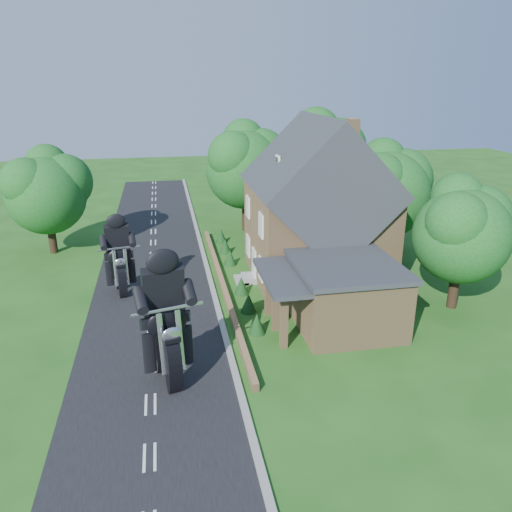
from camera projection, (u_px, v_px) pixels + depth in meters
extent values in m
plane|color=#1E5116|center=(152.00, 333.00, 25.50)|extent=(120.00, 120.00, 0.00)
cube|color=black|center=(152.00, 333.00, 25.50)|extent=(7.00, 80.00, 0.02)
cube|color=gray|center=(223.00, 326.00, 26.12)|extent=(0.30, 80.00, 0.12)
cube|color=#9D794F|center=(223.00, 286.00, 30.81)|extent=(0.30, 22.00, 0.40)
cube|color=#9D794F|center=(316.00, 232.00, 31.87)|extent=(8.00, 8.00, 6.00)
cube|color=#292C31|center=(318.00, 186.00, 30.85)|extent=(8.48, 8.64, 8.48)
cube|color=#9D794F|center=(352.00, 132.00, 30.11)|extent=(0.60, 0.90, 1.60)
cube|color=white|center=(278.00, 163.00, 29.88)|extent=(0.12, 0.80, 0.90)
cube|color=black|center=(277.00, 163.00, 29.87)|extent=(0.04, 0.55, 0.65)
cube|color=white|center=(254.00, 265.00, 31.82)|extent=(0.10, 1.10, 2.10)
cube|color=gray|center=(249.00, 278.00, 32.06)|extent=(0.80, 1.60, 0.30)
cube|color=gray|center=(241.00, 280.00, 32.00)|extent=(0.80, 1.60, 0.15)
cube|color=white|center=(261.00, 269.00, 29.60)|extent=(0.10, 1.10, 1.40)
cube|color=black|center=(260.00, 269.00, 29.59)|extent=(0.04, 0.92, 1.22)
cube|color=white|center=(248.00, 246.00, 33.66)|extent=(0.10, 1.10, 1.40)
cube|color=black|center=(248.00, 246.00, 33.66)|extent=(0.04, 0.92, 1.22)
cube|color=white|center=(261.00, 225.00, 28.68)|extent=(0.10, 1.10, 1.40)
cube|color=black|center=(260.00, 225.00, 28.68)|extent=(0.04, 0.92, 1.22)
cube|color=white|center=(248.00, 207.00, 32.75)|extent=(0.10, 1.10, 1.40)
cube|color=black|center=(248.00, 207.00, 32.74)|extent=(0.04, 0.92, 1.22)
cube|color=#9D794F|center=(345.00, 296.00, 25.97)|extent=(5.00, 5.60, 3.20)
cube|color=#292C31|center=(347.00, 265.00, 25.38)|extent=(5.30, 5.94, 0.24)
cube|color=#292C31|center=(288.00, 276.00, 24.97)|extent=(2.60, 5.32, 0.22)
cube|color=#9D794F|center=(284.00, 321.00, 23.73)|extent=(0.35, 0.35, 2.80)
cube|color=#9D794F|center=(276.00, 305.00, 25.39)|extent=(0.35, 0.35, 2.80)
cube|color=#9D794F|center=(268.00, 291.00, 27.05)|extent=(0.35, 0.35, 2.80)
cylinder|color=black|center=(458.00, 284.00, 28.00)|extent=(0.56, 0.56, 2.80)
sphere|color=#164D1A|center=(465.00, 236.00, 27.04)|extent=(5.20, 5.20, 5.20)
sphere|color=#164D1A|center=(481.00, 218.00, 27.46)|extent=(3.74, 3.74, 3.74)
sphere|color=#164D1A|center=(461.00, 222.00, 25.81)|extent=(3.22, 3.22, 3.22)
sphere|color=#164D1A|center=(461.00, 199.00, 27.40)|extent=(2.86, 2.86, 2.86)
cylinder|color=black|center=(385.00, 237.00, 35.73)|extent=(0.56, 0.56, 3.00)
sphere|color=#164D1A|center=(389.00, 194.00, 34.66)|extent=(6.00, 6.00, 6.00)
sphere|color=#164D1A|center=(405.00, 179.00, 35.15)|extent=(4.32, 4.32, 4.32)
sphere|color=#164D1A|center=(382.00, 180.00, 33.24)|extent=(3.72, 3.72, 3.72)
sphere|color=#164D1A|center=(386.00, 161.00, 35.08)|extent=(3.30, 3.30, 3.30)
cylinder|color=black|center=(320.00, 209.00, 42.13)|extent=(0.56, 0.56, 3.60)
sphere|color=#164D1A|center=(322.00, 164.00, 40.84)|extent=(7.20, 7.20, 7.20)
sphere|color=#164D1A|center=(339.00, 149.00, 41.42)|extent=(5.18, 5.18, 5.18)
sphere|color=#164D1A|center=(312.00, 149.00, 39.14)|extent=(4.46, 4.46, 4.46)
sphere|color=#164D1A|center=(319.00, 131.00, 41.34)|extent=(3.96, 3.96, 3.96)
cylinder|color=black|center=(248.00, 211.00, 42.04)|extent=(0.56, 0.56, 3.40)
sphere|color=#164D1A|center=(248.00, 170.00, 40.86)|extent=(6.40, 6.40, 6.40)
sphere|color=#164D1A|center=(264.00, 156.00, 41.38)|extent=(4.61, 4.61, 4.61)
sphere|color=#164D1A|center=(236.00, 156.00, 39.34)|extent=(3.97, 3.97, 3.97)
sphere|color=#164D1A|center=(247.00, 140.00, 41.30)|extent=(3.52, 3.52, 3.52)
cylinder|color=black|center=(55.00, 234.00, 36.74)|extent=(0.56, 0.56, 2.80)
sphere|color=#164D1A|center=(50.00, 195.00, 35.75)|extent=(5.60, 5.60, 5.60)
sphere|color=#164D1A|center=(68.00, 182.00, 36.20)|extent=(4.03, 4.03, 4.03)
sphere|color=#164D1A|center=(30.00, 183.00, 34.42)|extent=(3.47, 3.47, 3.47)
sphere|color=#164D1A|center=(50.00, 165.00, 36.13)|extent=(3.08, 3.08, 3.08)
cone|color=#103313|center=(257.00, 324.00, 25.32)|extent=(0.90, 0.90, 1.10)
cone|color=#103313|center=(249.00, 303.00, 27.63)|extent=(0.90, 0.90, 1.10)
cone|color=#103313|center=(241.00, 285.00, 29.94)|extent=(0.90, 0.90, 1.10)
cone|color=#103313|center=(230.00, 257.00, 34.56)|extent=(0.90, 0.90, 1.10)
cone|color=#103313|center=(225.00, 246.00, 36.87)|extent=(0.90, 0.90, 1.10)
cone|color=#103313|center=(221.00, 236.00, 39.18)|extent=(0.90, 0.90, 1.10)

